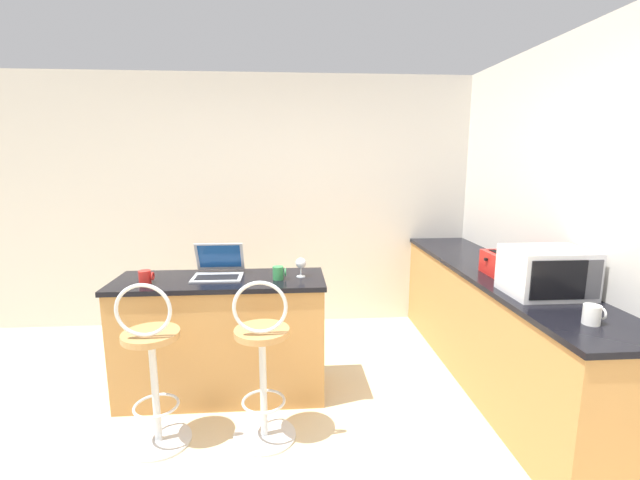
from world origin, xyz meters
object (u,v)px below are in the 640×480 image
at_px(bar_stool_far, 263,364).
at_px(wine_glass_tall, 301,264).
at_px(laptop, 218,268).
at_px(mug_green, 279,273).
at_px(microwave, 547,272).
at_px(bar_stool_near, 152,368).
at_px(mug_white, 592,315).
at_px(toaster, 502,263).
at_px(mug_red, 145,277).

distance_m(bar_stool_far, wine_glass_tall, 0.80).
distance_m(bar_stool_far, laptop, 0.86).
distance_m(bar_stool_far, mug_green, 0.69).
bearing_deg(bar_stool_far, microwave, 1.31).
relative_size(bar_stool_near, wine_glass_tall, 7.50).
height_order(laptop, mug_white, laptop).
distance_m(toaster, mug_white, 0.98).
relative_size(wine_glass_tall, mug_red, 1.41).
relative_size(laptop, mug_green, 3.69).
relative_size(laptop, mug_white, 3.37).
height_order(toaster, mug_green, toaster).
height_order(laptop, microwave, microwave).
bearing_deg(toaster, bar_stool_far, -163.32).
distance_m(laptop, microwave, 2.23).
height_order(bar_stool_near, mug_white, bar_stool_near).
bearing_deg(laptop, mug_green, -16.30).
height_order(wine_glass_tall, mug_white, wine_glass_tall).
distance_m(bar_stool_far, mug_red, 1.05).
height_order(bar_stool_far, microwave, microwave).
relative_size(bar_stool_far, laptop, 3.00).
bearing_deg(wine_glass_tall, laptop, 173.26).
xyz_separation_m(microwave, mug_red, (-2.62, 0.44, -0.10)).
distance_m(laptop, mug_white, 2.37).
xyz_separation_m(bar_stool_near, toaster, (2.42, 0.53, 0.48)).
distance_m(bar_stool_far, mug_white, 1.86).
bearing_deg(wine_glass_tall, toaster, -1.78).
bearing_deg(wine_glass_tall, bar_stool_near, -148.00).
distance_m(laptop, mug_red, 0.50).
distance_m(microwave, mug_green, 1.77).
relative_size(microwave, toaster, 1.81).
relative_size(mug_green, mug_red, 0.95).
bearing_deg(mug_red, mug_white, -20.00).
height_order(microwave, toaster, microwave).
distance_m(bar_stool_near, toaster, 2.53).
xyz_separation_m(laptop, mug_white, (2.10, -1.10, -0.01)).
distance_m(bar_stool_near, mug_green, 1.02).
bearing_deg(mug_red, bar_stool_far, -30.39).
bearing_deg(microwave, toaster, 94.35).
distance_m(bar_stool_near, wine_glass_tall, 1.19).
bearing_deg(toaster, mug_red, -179.03).
bearing_deg(microwave, mug_red, 170.41).
bearing_deg(laptop, microwave, -15.74).
bearing_deg(mug_white, wine_glass_tall, 145.45).
xyz_separation_m(wine_glass_tall, mug_green, (-0.16, -0.06, -0.05)).
bearing_deg(mug_white, toaster, 89.37).
relative_size(microwave, mug_red, 4.80).
relative_size(bar_stool_near, mug_white, 10.11).
xyz_separation_m(laptop, mug_red, (-0.48, -0.16, -0.01)).
relative_size(mug_white, mug_red, 1.04).
height_order(bar_stool_near, bar_stool_far, same).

